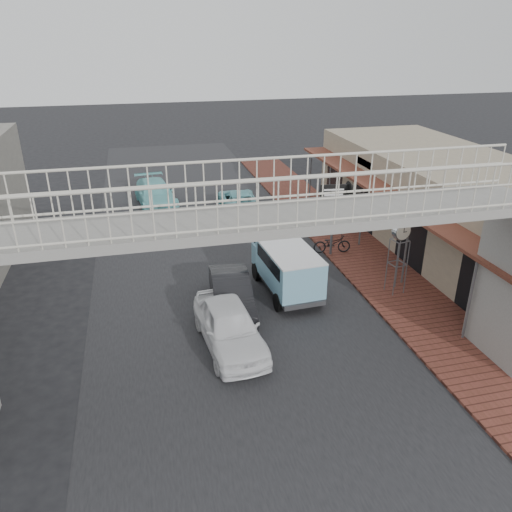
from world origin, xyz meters
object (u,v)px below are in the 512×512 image
white_hatchback (229,326)px  dark_sedan (231,294)px  angkot_far (155,194)px  motorcycle_far (310,221)px  arrow_sign (353,196)px  angkot_curb (239,200)px  street_clock (401,234)px  angkot_van (287,264)px  motorcycle_near (332,243)px

white_hatchback → dark_sedan: size_ratio=1.07×
angkot_far → motorcycle_far: bearing=-46.1°
arrow_sign → angkot_curb: bearing=122.3°
angkot_far → street_clock: 15.41m
dark_sedan → angkot_curb: size_ratio=0.91×
angkot_far → arrow_sign: 12.32m
motorcycle_far → angkot_curb: bearing=32.8°
angkot_curb → angkot_van: 9.86m
angkot_van → arrow_sign: size_ratio=1.17×
angkot_curb → angkot_van: bearing=90.1°
angkot_far → arrow_sign: size_ratio=1.46×
motorcycle_near → arrow_sign: 2.36m
motorcycle_far → arrow_sign: arrow_sign is taller
dark_sedan → angkot_van: angkot_van is taller
dark_sedan → angkot_curb: 10.91m
dark_sedan → angkot_van: size_ratio=1.00×
dark_sedan → motorcycle_near: dark_sedan is taller
dark_sedan → angkot_van: 2.48m
motorcycle_near → street_clock: (0.95, -4.01, 1.90)m
street_clock → white_hatchback: bearing=-174.8°
street_clock → dark_sedan: bearing=166.7°
angkot_curb → motorcycle_near: size_ratio=2.57×
dark_sedan → arrow_sign: (6.01, 3.45, 2.13)m
angkot_van → motorcycle_near: (3.00, 2.94, -0.64)m
dark_sedan → angkot_van: (2.30, 0.77, 0.54)m
motorcycle_near → arrow_sign: size_ratio=0.50×
motorcycle_near → street_clock: size_ratio=0.59×
angkot_far → street_clock: bearing=-64.1°
angkot_far → motorcycle_near: (7.23, -8.93, -0.16)m
white_hatchback → motorcycle_near: 8.28m
angkot_van → arrow_sign: arrow_sign is taller
street_clock → angkot_far: bearing=111.8°
white_hatchback → angkot_curb: (3.03, 12.82, -0.12)m
dark_sedan → angkot_far: 12.79m
angkot_van → arrow_sign: bearing=32.3°
motorcycle_far → angkot_van: bearing=150.9°
arrow_sign → motorcycle_far: bearing=108.9°
angkot_far → motorcycle_far: 9.41m
motorcycle_near → angkot_van: bearing=142.1°
white_hatchback → angkot_van: 4.11m
angkot_curb → street_clock: size_ratio=1.52×
white_hatchback → dark_sedan: bearing=72.3°
motorcycle_far → arrow_sign: size_ratio=0.49×
angkot_curb → street_clock: street_clock is taller
white_hatchback → angkot_curb: white_hatchback is taller
motorcycle_far → arrow_sign: bearing=-169.4°
angkot_van → motorcycle_near: 4.25m
white_hatchback → angkot_curb: bearing=71.8°
white_hatchback → arrow_sign: arrow_sign is taller
angkot_curb → angkot_far: (-4.46, 2.03, 0.11)m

